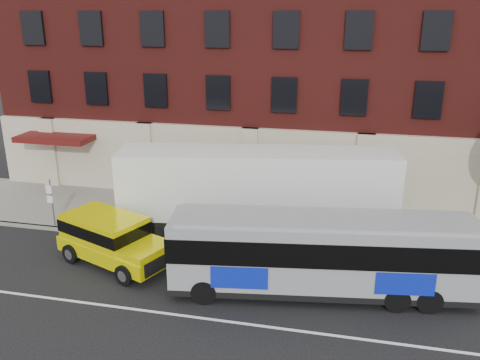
% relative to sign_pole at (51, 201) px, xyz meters
% --- Properties ---
extents(ground, '(120.00, 120.00, 0.00)m').
position_rel_sign_pole_xyz_m(ground, '(8.50, -6.15, -1.45)').
color(ground, black).
rests_on(ground, ground).
extents(sidewalk, '(60.00, 6.00, 0.15)m').
position_rel_sign_pole_xyz_m(sidewalk, '(8.50, 2.85, -1.38)').
color(sidewalk, gray).
rests_on(sidewalk, ground).
extents(kerb, '(60.00, 0.25, 0.15)m').
position_rel_sign_pole_xyz_m(kerb, '(8.50, -0.15, -1.38)').
color(kerb, gray).
rests_on(kerb, ground).
extents(lane_line, '(60.00, 0.12, 0.01)m').
position_rel_sign_pole_xyz_m(lane_line, '(8.50, -5.65, -1.45)').
color(lane_line, silver).
rests_on(lane_line, ground).
extents(building, '(30.00, 12.10, 15.00)m').
position_rel_sign_pole_xyz_m(building, '(8.49, 10.77, 6.13)').
color(building, '#581814').
rests_on(building, sidewalk).
extents(sign_pole, '(0.30, 0.20, 2.50)m').
position_rel_sign_pole_xyz_m(sign_pole, '(0.00, 0.00, 0.00)').
color(sign_pole, slate).
rests_on(sign_pole, ground).
extents(city_bus, '(11.32, 3.95, 3.04)m').
position_rel_sign_pole_xyz_m(city_bus, '(12.97, -3.08, 0.23)').
color(city_bus, gray).
rests_on(city_bus, ground).
extents(yellow_suv, '(5.35, 3.74, 2.00)m').
position_rel_sign_pole_xyz_m(yellow_suv, '(4.27, -2.51, -0.30)').
color(yellow_suv, '#D7CD00').
rests_on(yellow_suv, ground).
extents(shipping_container, '(12.65, 4.64, 4.13)m').
position_rel_sign_pole_xyz_m(shipping_container, '(9.72, 1.30, 0.59)').
color(shipping_container, black).
rests_on(shipping_container, ground).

